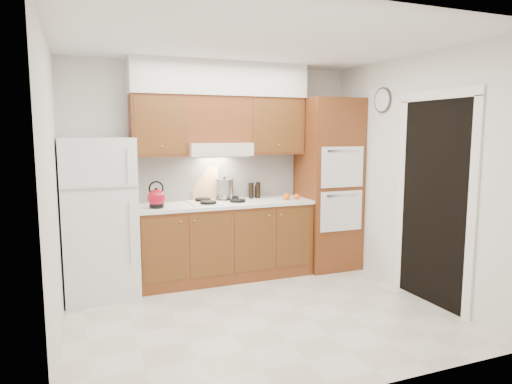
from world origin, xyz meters
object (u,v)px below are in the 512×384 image
(oven_cabinet, at_px, (328,184))
(stock_pot, at_px, (224,189))
(fridge, at_px, (100,218))
(kettle, at_px, (156,198))

(oven_cabinet, distance_m, stock_pot, 1.38)
(fridge, distance_m, oven_cabinet, 2.86)
(fridge, bearing_deg, oven_cabinet, 0.70)
(kettle, height_order, stock_pot, stock_pot)
(kettle, distance_m, stock_pot, 0.91)
(stock_pot, bearing_deg, fridge, -172.81)
(oven_cabinet, bearing_deg, stock_pot, 173.74)
(kettle, xyz_separation_m, stock_pot, (0.87, 0.25, 0.04))
(fridge, bearing_deg, stock_pot, 7.19)
(oven_cabinet, xyz_separation_m, kettle, (-2.24, -0.10, -0.05))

